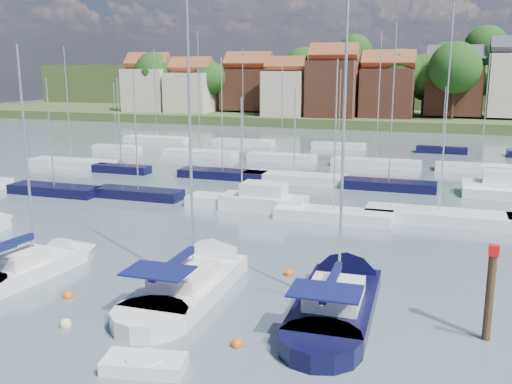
% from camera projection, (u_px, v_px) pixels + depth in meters
% --- Properties ---
extents(ground, '(260.00, 260.00, 0.00)m').
position_uv_depth(ground, '(364.00, 172.00, 63.13)').
color(ground, '#405057').
rests_on(ground, ground).
extents(sailboat_left, '(3.83, 10.18, 13.58)m').
position_uv_depth(sailboat_left, '(44.00, 264.00, 32.50)').
color(sailboat_left, white).
rests_on(sailboat_left, ground).
extents(sailboat_centre, '(3.68, 13.27, 17.88)m').
position_uv_depth(sailboat_centre, '(203.00, 275.00, 30.85)').
color(sailboat_centre, white).
rests_on(sailboat_centre, ground).
extents(sailboat_navy, '(3.87, 13.21, 18.08)m').
position_uv_depth(sailboat_navy, '(342.00, 292.00, 28.50)').
color(sailboat_navy, black).
rests_on(sailboat_navy, ground).
extents(tender, '(3.34, 2.01, 0.68)m').
position_uv_depth(tender, '(144.00, 364.00, 21.72)').
color(tender, white).
rests_on(tender, ground).
extents(timber_piling, '(0.40, 0.40, 6.44)m').
position_uv_depth(timber_piling, '(488.00, 314.00, 24.03)').
color(timber_piling, '#4C331E').
rests_on(timber_piling, ground).
extents(buoy_b, '(0.54, 0.54, 0.54)m').
position_uv_depth(buoy_b, '(66.00, 326.00, 25.47)').
color(buoy_b, beige).
rests_on(buoy_b, ground).
extents(buoy_c, '(0.52, 0.52, 0.52)m').
position_uv_depth(buoy_c, '(68.00, 298.00, 28.64)').
color(buoy_c, '#D85914').
rests_on(buoy_c, ground).
extents(buoy_d, '(0.52, 0.52, 0.52)m').
position_uv_depth(buoy_d, '(237.00, 346.00, 23.65)').
color(buoy_d, '#D85914').
rests_on(buoy_d, ground).
extents(buoy_e, '(0.54, 0.54, 0.54)m').
position_uv_depth(buoy_e, '(289.00, 275.00, 31.78)').
color(buoy_e, '#D85914').
rests_on(buoy_e, ground).
extents(buoy_g, '(0.47, 0.47, 0.47)m').
position_uv_depth(buoy_g, '(143.00, 293.00, 29.24)').
color(buoy_g, beige).
rests_on(buoy_g, ground).
extents(marina_field, '(79.62, 41.41, 15.93)m').
position_uv_depth(marina_field, '(377.00, 177.00, 57.95)').
color(marina_field, white).
rests_on(marina_field, ground).
extents(far_shore_town, '(212.46, 90.00, 22.27)m').
position_uv_depth(far_shore_town, '(424.00, 94.00, 147.28)').
color(far_shore_town, '#435128').
rests_on(far_shore_town, ground).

